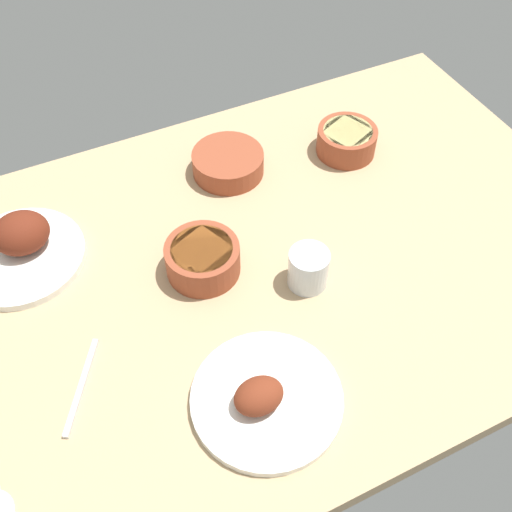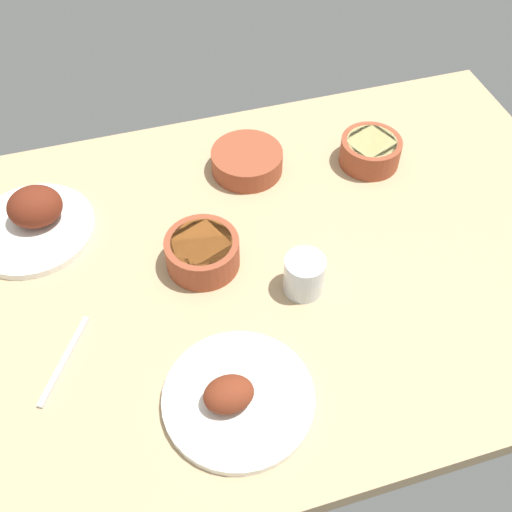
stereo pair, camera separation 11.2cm
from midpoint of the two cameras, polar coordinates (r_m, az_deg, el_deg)
dining_table at (r=115.27cm, az=-2.78°, el=-1.43°), size 140.00×90.00×4.00cm
plate_near_viewer at (r=122.95cm, az=-23.73°, el=0.67°), size 24.09×24.09×9.06cm
plate_far_side at (r=97.12cm, az=-2.54°, el=-13.49°), size 24.13×24.13×6.44cm
bowl_potatoes at (r=134.34cm, az=6.15°, el=10.68°), size 12.91×12.91×5.88cm
bowl_soup at (r=110.98cm, az=-7.93°, el=-0.38°), size 13.71×13.71×6.24cm
bowl_onions at (r=129.46cm, az=-5.16°, el=8.65°), size 15.16×15.16×4.86cm
water_tumbler at (r=107.89cm, az=1.99°, el=-1.38°), size 7.32×7.32×7.65cm
fork_loose at (r=104.73cm, az=-19.15°, el=-11.71°), size 9.80×15.22×0.80cm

